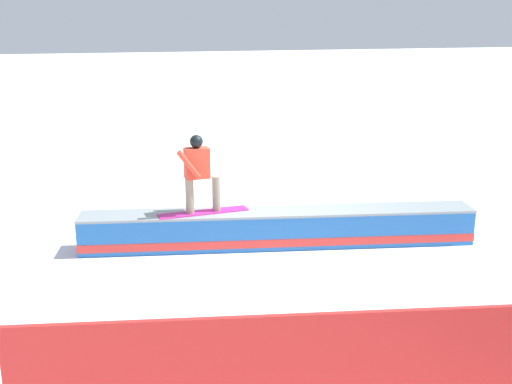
# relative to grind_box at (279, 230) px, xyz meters

# --- Properties ---
(ground_plane) EXTENTS (120.00, 120.00, 0.00)m
(ground_plane) POSITION_rel_grind_box_xyz_m (0.00, 0.00, -0.29)
(ground_plane) COLOR white
(grind_box) EXTENTS (6.82, 1.76, 0.64)m
(grind_box) POSITION_rel_grind_box_xyz_m (0.00, 0.00, 0.00)
(grind_box) COLOR blue
(grind_box) RESTS_ON ground_plane
(snowboarder) EXTENTS (1.57, 0.47, 1.35)m
(snowboarder) POSITION_rel_grind_box_xyz_m (1.35, -0.21, 1.08)
(snowboarder) COLOR #C12384
(snowboarder) RESTS_ON grind_box
(safety_fence) EXTENTS (7.97, 1.38, 1.11)m
(safety_fence) POSITION_rel_grind_box_xyz_m (0.00, 4.83, 0.26)
(safety_fence) COLOR red
(safety_fence) RESTS_ON ground_plane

